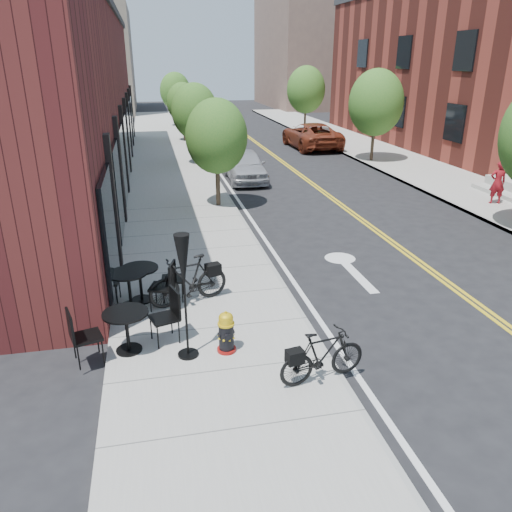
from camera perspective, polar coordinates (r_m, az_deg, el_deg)
ground at (r=10.60m, az=5.80°, el=-7.58°), size 120.00×120.00×0.00m
sidewalk_near at (r=19.48m, az=-8.82°, el=6.20°), size 4.00×70.00×0.12m
sidewalk_far at (r=23.37m, az=22.23°, el=7.43°), size 4.00×70.00×0.12m
building_near at (r=23.12m, az=-21.67°, el=16.07°), size 5.00×28.00×7.00m
bg_building_left at (r=57.01m, az=-18.25°, el=20.46°), size 8.00×14.00×10.00m
bg_building_right at (r=61.77m, az=6.36°, el=22.27°), size 10.00×16.00×12.00m
tree_near_a at (r=18.12m, az=-4.54°, el=13.46°), size 2.20×2.20×3.81m
tree_near_b at (r=26.00m, az=-7.02°, el=16.08°), size 2.30×2.30×3.98m
tree_near_c at (r=33.96m, az=-8.35°, el=16.96°), size 2.10×2.10×3.67m
tree_near_d at (r=41.91m, az=-9.21°, el=18.11°), size 2.40×2.40×4.11m
tree_far_b at (r=27.42m, az=13.55°, el=16.66°), size 2.80×2.80×4.62m
tree_far_c at (r=38.61m, az=5.74°, el=18.39°), size 2.80×2.80×4.62m
fire_hydrant at (r=9.21m, az=-3.43°, el=-8.71°), size 0.44×0.44×0.81m
bicycle_left at (r=10.97m, az=-7.76°, el=-2.74°), size 1.88×1.01×1.09m
bicycle_right at (r=8.46m, az=7.62°, el=-11.23°), size 1.61×0.71×0.93m
bistro_set_a at (r=9.43m, az=-14.57°, el=-7.73°), size 1.96×1.03×1.03m
bistro_set_b at (r=11.04m, az=-14.31°, el=-3.16°), size 2.00×1.05×1.05m
bistro_set_c at (r=11.27m, az=-13.10°, el=-2.59°), size 1.94×0.90×1.03m
patio_umbrella at (r=8.57m, az=-8.29°, el=-1.69°), size 0.38×0.38×2.33m
parked_car_a at (r=22.78m, az=-1.28°, el=10.33°), size 1.75×4.14×1.39m
parked_car_b at (r=27.38m, az=-3.51°, el=12.24°), size 1.79×4.42×1.43m
parked_car_c at (r=36.63m, az=-6.23°, el=14.67°), size 2.41×5.60×1.61m
parked_car_far at (r=31.72m, az=6.33°, el=13.54°), size 2.66×5.59×1.54m
pedestrian at (r=20.59m, az=25.90°, el=7.58°), size 0.65×0.50×1.58m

